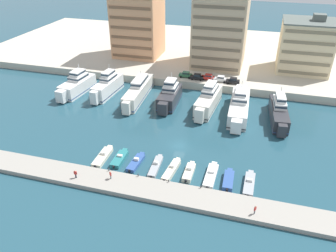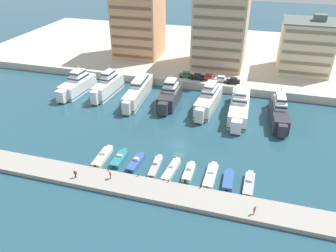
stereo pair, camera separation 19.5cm
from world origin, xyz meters
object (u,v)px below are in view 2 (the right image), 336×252
at_px(yacht_charcoal_mid_right, 279,112).
at_px(car_green_far_left, 186,74).
at_px(yacht_white_left, 108,86).
at_px(pedestrian_near_edge, 110,174).
at_px(motorboat_teal_left, 120,158).
at_px(motorboat_blue_mid_left, 136,162).
at_px(motorboat_white_mid_right, 211,176).
at_px(motorboat_grey_far_right, 249,184).
at_px(pedestrian_far_side, 255,209).
at_px(pedestrian_mid_deck, 75,173).
at_px(yacht_white_far_left, 77,85).
at_px(car_black_left, 197,77).
at_px(motorboat_cream_center, 171,170).
at_px(motorboat_cream_center_right, 189,172).
at_px(car_black_center, 233,81).
at_px(car_white_center_left, 221,79).
at_px(motorboat_cream_far_left, 103,157).
at_px(motorboat_blue_right, 228,180).
at_px(yacht_ivory_center, 209,100).
at_px(car_red_mid_left, 209,77).
at_px(yacht_charcoal_center_left, 170,96).
at_px(yacht_white_center_right, 239,106).
at_px(motorboat_grey_center_left, 156,166).

height_order(yacht_charcoal_mid_right, car_green_far_left, yacht_charcoal_mid_right).
distance_m(yacht_white_left, pedestrian_near_edge, 40.93).
xyz_separation_m(motorboat_teal_left, motorboat_blue_mid_left, (3.76, -0.19, -0.06)).
bearing_deg(motorboat_white_mid_right, pedestrian_near_edge, -160.09).
bearing_deg(motorboat_white_mid_right, yacht_white_left, 139.95).
bearing_deg(motorboat_grey_far_right, pedestrian_far_side, -80.71).
bearing_deg(pedestrian_mid_deck, yacht_white_far_left, 119.01).
bearing_deg(car_black_left, motorboat_cream_center, -84.96).
height_order(motorboat_cream_center_right, motorboat_white_mid_right, motorboat_cream_center_right).
xyz_separation_m(car_black_left, pedestrian_mid_deck, (-13.03, -51.67, -1.40)).
relative_size(yacht_charcoal_mid_right, car_black_center, 4.50).
bearing_deg(motorboat_blue_mid_left, car_white_center_left, 75.50).
bearing_deg(motorboat_cream_center_right, pedestrian_far_side, -32.80).
distance_m(car_black_left, pedestrian_mid_deck, 53.31).
height_order(car_green_far_left, pedestrian_mid_deck, car_green_far_left).
bearing_deg(motorboat_cream_far_left, car_black_left, 75.24).
relative_size(yacht_white_left, motorboat_blue_right, 2.46).
bearing_deg(motorboat_cream_far_left, motorboat_cream_center_right, -0.48).
relative_size(yacht_ivory_center, car_red_mid_left, 4.46).
relative_size(motorboat_white_mid_right, car_green_far_left, 2.02).
bearing_deg(motorboat_blue_mid_left, yacht_charcoal_center_left, 91.79).
relative_size(motorboat_teal_left, motorboat_cream_center_right, 1.06).
bearing_deg(motorboat_grey_far_right, motorboat_cream_far_left, 178.95).
distance_m(car_white_center_left, pedestrian_near_edge, 52.27).
relative_size(yacht_ivory_center, motorboat_white_mid_right, 2.23).
relative_size(yacht_white_center_right, motorboat_cream_center_right, 3.36).
bearing_deg(motorboat_cream_center_right, motorboat_grey_center_left, 179.08).
distance_m(motorboat_blue_mid_left, car_black_center, 45.73).
distance_m(yacht_white_center_right, pedestrian_near_edge, 40.80).
relative_size(yacht_white_far_left, motorboat_cream_far_left, 2.07).
distance_m(yacht_white_far_left, motorboat_blue_mid_left, 41.34).
height_order(motorboat_grey_center_left, motorboat_cream_center_right, motorboat_cream_center_right).
xyz_separation_m(yacht_charcoal_center_left, motorboat_cream_center_right, (12.27, -29.35, -1.98)).
bearing_deg(yacht_white_left, motorboat_white_mid_right, -40.05).
height_order(motorboat_grey_far_right, pedestrian_far_side, pedestrian_far_side).
distance_m(yacht_charcoal_center_left, car_white_center_left, 18.95).
bearing_deg(motorboat_grey_far_right, motorboat_white_mid_right, 176.44).
xyz_separation_m(motorboat_grey_center_left, motorboat_grey_far_right, (18.74, -0.51, 0.10)).
xyz_separation_m(yacht_charcoal_mid_right, pedestrian_mid_deck, (-37.47, -36.14, -0.44)).
height_order(pedestrian_mid_deck, pedestrian_far_side, pedestrian_mid_deck).
xyz_separation_m(yacht_white_left, motorboat_cream_center, (28.11, -30.69, -2.13)).
height_order(motorboat_blue_mid_left, car_red_mid_left, car_red_mid_left).
relative_size(motorboat_blue_right, car_green_far_left, 1.60).
bearing_deg(car_green_far_left, motorboat_teal_left, -95.16).
bearing_deg(yacht_white_far_left, motorboat_grey_center_left, -40.37).
bearing_deg(yacht_white_far_left, car_white_center_left, 19.91).
xyz_separation_m(yacht_charcoal_mid_right, motorboat_white_mid_right, (-12.67, -27.96, -1.85)).
height_order(yacht_white_far_left, car_green_far_left, yacht_white_far_left).
bearing_deg(motorboat_blue_right, yacht_white_left, 142.06).
relative_size(motorboat_cream_far_left, motorboat_blue_mid_left, 1.15).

